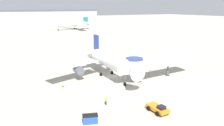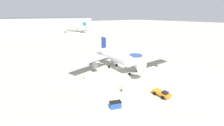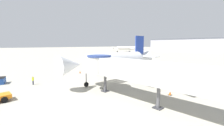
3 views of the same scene
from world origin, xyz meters
name	(u,v)px [view 2 (image 2 of 3)]	position (x,y,z in m)	size (l,w,h in m)	color
ground_plane	(118,68)	(0.00, 0.00, 0.00)	(800.00, 800.00, 0.00)	#A8A393
main_airplane	(115,57)	(-0.94, 0.46, 4.24)	(32.65, 24.09, 10.06)	silver
jet_bridge	(150,56)	(8.82, -6.69, 4.40)	(20.77, 4.10, 6.08)	silver
pushback_tug_orange	(162,93)	(-3.12, -21.55, 0.72)	(2.35, 4.20, 1.49)	orange
service_container_blue	(115,105)	(-14.74, -19.16, 0.66)	(2.72, 2.04, 1.32)	#234C9E
traffic_cone_starboard_wing	(143,62)	(11.86, -0.74, 0.40)	(0.50, 0.50, 0.83)	black
traffic_cone_port_wing	(84,77)	(-13.79, -1.45, 0.39)	(0.50, 0.50, 0.82)	black
ground_crew_marshaller	(122,88)	(-9.61, -14.62, 0.98)	(0.35, 0.37, 1.70)	#1E2338
background_jet_teal_tail	(75,28)	(32.34, 124.12, 4.28)	(33.88, 37.27, 9.72)	silver
terminal_building	(25,24)	(-12.18, 175.00, 7.67)	(170.39, 22.31, 15.32)	#A8A8B2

